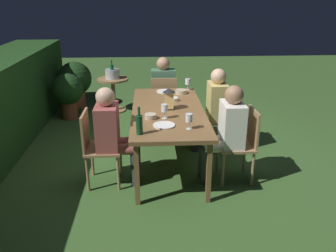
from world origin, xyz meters
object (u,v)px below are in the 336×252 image
Objects in this scene: chair_side_left_b at (226,116)px; chair_side_left_a at (242,141)px; person_in_green at (163,88)px; bowl_olives at (181,91)px; side_table at (113,89)px; wine_glass_c at (189,118)px; person_in_mustard at (212,105)px; wine_glass_b at (164,109)px; green_bottle_on_table at (139,124)px; person_in_rust at (113,132)px; potted_plant_corner at (75,81)px; chair_side_right_a at (97,145)px; bowl_salad at (150,116)px; person_in_cream at (226,129)px; dining_table at (168,113)px; plate_b at (165,91)px; plate_a at (164,125)px; ice_bucket at (112,73)px; bowl_bread at (173,99)px; chair_head_far at (164,100)px; lantern_centerpiece at (169,98)px; potted_plant_by_hedge at (68,92)px.

chair_side_left_b is 0.90m from chair_side_left_a.
bowl_olives is at bearing -162.87° from person_in_green.
wine_glass_c is at bearing -159.56° from side_table.
bowl_olives is at bearing 58.47° from person_in_mustard.
green_bottle_on_table is at bearing 148.87° from wine_glass_b.
person_in_rust is at bearing 161.29° from person_in_green.
wine_glass_b reaches higher than side_table.
green_bottle_on_table is 0.33× the size of potted_plant_corner.
person_in_green reaches higher than chair_side_right_a.
person_in_rust reaches higher than bowl_salad.
person_in_cream is at bearing -98.04° from bowl_salad.
person_in_rust is at bearing 125.02° from dining_table.
plate_b is 1.15m from bowl_salad.
plate_a is at bearing -98.97° from chair_side_right_a.
chair_side_right_a is at bearing 137.21° from bowl_olives.
ice_bucket is (2.54, 0.83, -0.14)m from wine_glass_b.
dining_table is 0.37m from bowl_bread.
bowl_bread is at bearing 34.75° from person_in_cream.
person_in_green is 1.99m from person_in_rust.
person_in_cream is (-0.90, 0.20, 0.15)m from chair_side_left_b.
green_bottle_on_table is 2.05× the size of bowl_bread.
bowl_olives is at bearing -22.33° from bowl_bread.
bowl_salad is at bearing 172.90° from person_in_green.
bowl_olives is at bearing -143.51° from ice_bucket.
chair_head_far is 5.35× the size of bowl_olives.
bowl_salad is at bearing 146.05° from dining_table.
chair_side_left_a is 2.53× the size of ice_bucket.
lantern_centerpiece is at bearing -34.49° from bowl_salad.
person_in_green is (0.20, 0.00, 0.15)m from chair_head_far.
chair_side_left_b is at bearing -30.14° from wine_glass_c.
chair_head_far is at bearing 5.42° from bowl_bread.
person_in_green is at bearing -18.71° from person_in_rust.
chair_head_far reaches higher than plate_b.
bowl_salad is at bearing 88.88° from wine_glass_b.
plate_a is 1.01× the size of plate_b.
plate_b is (1.25, -0.64, 0.11)m from person_in_rust.
person_in_cream is at bearing -126.14° from lantern_centerpiece.
person_in_rust reaches higher than potted_plant_by_hedge.
ice_bucket is (2.54, 0.67, -0.05)m from bowl_salad.
person_in_rust is 4.34× the size of lantern_centerpiece.
wine_glass_c reaches higher than side_table.
person_in_mustard is 1.00× the size of person_in_green.
dining_table is 3.00m from potted_plant_corner.
potted_plant_by_hedge is (2.28, 0.81, -0.00)m from chair_side_right_a.
plate_b is at bearing 27.13° from person_in_cream.
potted_plant_corner reaches higher than side_table.
person_in_cream is 3.35× the size of ice_bucket.
green_bottle_on_table reaches higher than potted_plant_corner.
potted_plant_corner is (2.06, 2.28, -0.12)m from person_in_mustard.
bowl_olives is at bearing -121.17° from potted_plant_by_hedge.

